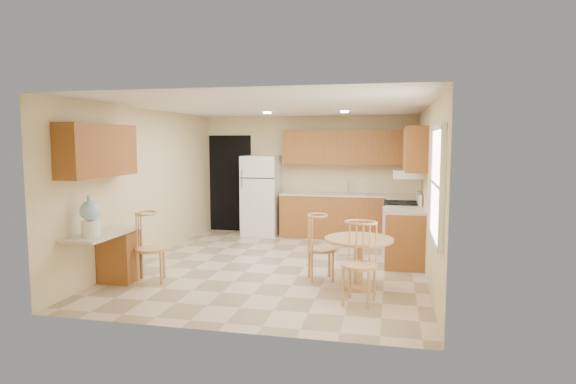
% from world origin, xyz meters
% --- Properties ---
extents(floor, '(5.50, 5.50, 0.00)m').
position_xyz_m(floor, '(0.00, 0.00, 0.00)').
color(floor, '#CBAE93').
rests_on(floor, ground).
extents(ceiling, '(4.50, 5.50, 0.02)m').
position_xyz_m(ceiling, '(0.00, 0.00, 2.50)').
color(ceiling, white).
rests_on(ceiling, wall_back).
extents(wall_back, '(4.50, 0.02, 2.50)m').
position_xyz_m(wall_back, '(0.00, 2.75, 1.25)').
color(wall_back, beige).
rests_on(wall_back, floor).
extents(wall_front, '(4.50, 0.02, 2.50)m').
position_xyz_m(wall_front, '(0.00, -2.75, 1.25)').
color(wall_front, beige).
rests_on(wall_front, floor).
extents(wall_left, '(0.02, 5.50, 2.50)m').
position_xyz_m(wall_left, '(-2.25, 0.00, 1.25)').
color(wall_left, beige).
rests_on(wall_left, floor).
extents(wall_right, '(0.02, 5.50, 2.50)m').
position_xyz_m(wall_right, '(2.25, 0.00, 1.25)').
color(wall_right, beige).
rests_on(wall_right, floor).
extents(doorway, '(0.90, 0.02, 2.10)m').
position_xyz_m(doorway, '(-1.75, 2.73, 1.05)').
color(doorway, black).
rests_on(doorway, floor).
extents(base_cab_back, '(2.75, 0.60, 0.87)m').
position_xyz_m(base_cab_back, '(0.88, 2.45, 0.43)').
color(base_cab_back, '#9F5E28').
rests_on(base_cab_back, floor).
extents(counter_back, '(2.75, 0.63, 0.04)m').
position_xyz_m(counter_back, '(0.88, 2.45, 0.89)').
color(counter_back, beige).
rests_on(counter_back, base_cab_back).
extents(base_cab_right_a, '(0.60, 0.59, 0.87)m').
position_xyz_m(base_cab_right_a, '(1.95, 1.85, 0.43)').
color(base_cab_right_a, '#9F5E28').
rests_on(base_cab_right_a, floor).
extents(counter_right_a, '(0.63, 0.59, 0.04)m').
position_xyz_m(counter_right_a, '(1.95, 1.85, 0.89)').
color(counter_right_a, beige).
rests_on(counter_right_a, base_cab_right_a).
extents(base_cab_right_b, '(0.60, 0.80, 0.87)m').
position_xyz_m(base_cab_right_b, '(1.95, 0.40, 0.43)').
color(base_cab_right_b, '#9F5E28').
rests_on(base_cab_right_b, floor).
extents(counter_right_b, '(0.63, 0.80, 0.04)m').
position_xyz_m(counter_right_b, '(1.95, 0.40, 0.89)').
color(counter_right_b, beige).
rests_on(counter_right_b, base_cab_right_b).
extents(upper_cab_back, '(2.75, 0.33, 0.70)m').
position_xyz_m(upper_cab_back, '(0.88, 2.58, 1.85)').
color(upper_cab_back, '#9F5E28').
rests_on(upper_cab_back, wall_back).
extents(upper_cab_right, '(0.33, 2.42, 0.70)m').
position_xyz_m(upper_cab_right, '(2.08, 1.21, 1.85)').
color(upper_cab_right, '#9F5E28').
rests_on(upper_cab_right, wall_right).
extents(upper_cab_left, '(0.33, 1.40, 0.70)m').
position_xyz_m(upper_cab_left, '(-2.08, -1.60, 1.85)').
color(upper_cab_left, '#9F5E28').
rests_on(upper_cab_left, wall_left).
extents(sink, '(0.78, 0.44, 0.01)m').
position_xyz_m(sink, '(0.85, 2.45, 0.91)').
color(sink, silver).
rests_on(sink, counter_back).
extents(range_hood, '(0.50, 0.76, 0.14)m').
position_xyz_m(range_hood, '(2.00, 1.18, 1.42)').
color(range_hood, silver).
rests_on(range_hood, upper_cab_right).
extents(desk_pedestal, '(0.48, 0.42, 0.72)m').
position_xyz_m(desk_pedestal, '(-2.00, -1.32, 0.36)').
color(desk_pedestal, '#9F5E28').
rests_on(desk_pedestal, floor).
extents(desk_top, '(0.50, 1.20, 0.04)m').
position_xyz_m(desk_top, '(-2.00, -1.70, 0.75)').
color(desk_top, beige).
rests_on(desk_top, desk_pedestal).
extents(window, '(0.06, 1.12, 1.30)m').
position_xyz_m(window, '(2.23, -1.85, 1.50)').
color(window, white).
rests_on(window, wall_right).
extents(can_light_a, '(0.14, 0.14, 0.02)m').
position_xyz_m(can_light_a, '(-0.50, 1.20, 2.48)').
color(can_light_a, white).
rests_on(can_light_a, ceiling).
extents(can_light_b, '(0.14, 0.14, 0.02)m').
position_xyz_m(can_light_b, '(0.90, 1.20, 2.48)').
color(can_light_b, white).
rests_on(can_light_b, ceiling).
extents(refrigerator, '(0.74, 0.72, 1.67)m').
position_xyz_m(refrigerator, '(-0.95, 2.40, 0.84)').
color(refrigerator, white).
rests_on(refrigerator, floor).
extents(stove, '(0.65, 0.76, 1.09)m').
position_xyz_m(stove, '(1.92, 1.18, 0.47)').
color(stove, white).
rests_on(stove, floor).
extents(dining_table, '(0.92, 0.92, 0.68)m').
position_xyz_m(dining_table, '(1.32, -0.92, 0.45)').
color(dining_table, tan).
rests_on(dining_table, floor).
extents(chair_table_a, '(0.41, 0.53, 0.93)m').
position_xyz_m(chair_table_a, '(0.77, -0.76, 0.57)').
color(chair_table_a, tan).
rests_on(chair_table_a, floor).
extents(chair_table_b, '(0.44, 0.45, 0.99)m').
position_xyz_m(chair_table_b, '(1.37, -1.66, 0.61)').
color(chair_table_b, tan).
rests_on(chair_table_b, floor).
extents(chair_desk, '(0.43, 0.56, 0.98)m').
position_xyz_m(chair_desk, '(-1.55, -1.35, 0.60)').
color(chair_desk, tan).
rests_on(chair_desk, floor).
extents(water_crock, '(0.25, 0.25, 0.52)m').
position_xyz_m(water_crock, '(-2.00, -1.96, 1.01)').
color(water_crock, white).
rests_on(water_crock, desk_top).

